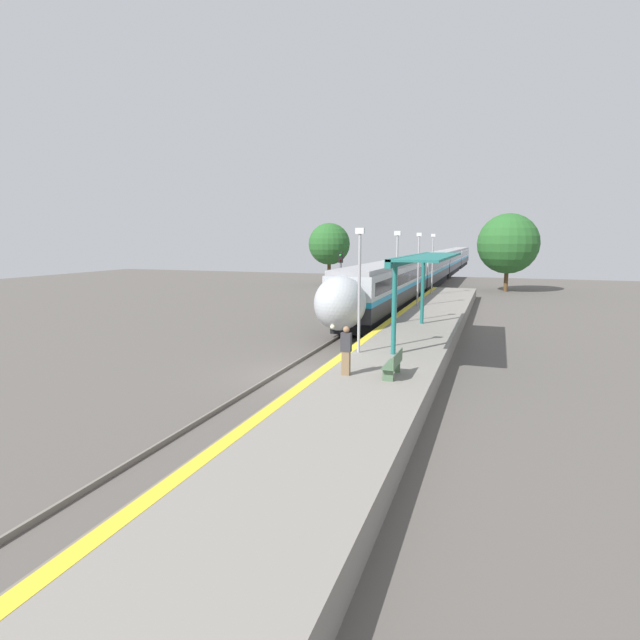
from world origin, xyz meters
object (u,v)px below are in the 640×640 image
object	(u,v)px
lamppost_farthest	(433,260)
platform_bench	(394,364)
lamppost_near	(359,282)
lamppost_far	(418,264)
lamppost_mid	(397,271)
person_waiting	(346,350)
train	(438,265)
railway_signal	(341,280)

from	to	relation	value
lamppost_farthest	platform_bench	bearing A→B (deg)	-85.47
lamppost_near	lamppost_far	world-z (taller)	same
platform_bench	lamppost_mid	world-z (taller)	lamppost_mid
lamppost_mid	lamppost_far	world-z (taller)	same
lamppost_far	lamppost_farthest	size ratio (longest dim) A/B	1.00
platform_bench	person_waiting	world-z (taller)	person_waiting
person_waiting	platform_bench	bearing A→B (deg)	11.31
lamppost_far	person_waiting	bearing A→B (deg)	-88.48
train	lamppost_mid	distance (m)	41.89
lamppost_farthest	lamppost_far	bearing A→B (deg)	-90.00
person_waiting	lamppost_farthest	xyz separation A→B (m)	(-0.52, 27.71, 2.08)
railway_signal	platform_bench	bearing A→B (deg)	-66.59
person_waiting	lamppost_farthest	world-z (taller)	lamppost_farthest
lamppost_far	lamppost_farthest	xyz separation A→B (m)	(0.00, 8.04, 0.00)
lamppost_mid	lamppost_farthest	world-z (taller)	same
person_waiting	lamppost_mid	size ratio (longest dim) A/B	0.34
lamppost_far	train	bearing A→B (deg)	94.04
lamppost_mid	lamppost_farthest	distance (m)	16.07
platform_bench	lamppost_farthest	bearing A→B (deg)	94.53
person_waiting	lamppost_far	world-z (taller)	lamppost_far
train	lamppost_near	bearing A→B (deg)	-87.26
person_waiting	lamppost_far	distance (m)	19.79
platform_bench	lamppost_near	bearing A→B (deg)	123.57
train	platform_bench	bearing A→B (deg)	-85.10
platform_bench	lamppost_far	size ratio (longest dim) A/B	0.31
lamppost_far	lamppost_near	bearing A→B (deg)	-90.00
train	lamppost_farthest	bearing A→B (deg)	-84.70
train	lamppost_near	distance (m)	49.91
train	lamppost_far	size ratio (longest dim) A/B	17.88
platform_bench	lamppost_far	xyz separation A→B (m)	(-2.17, 19.34, 2.51)
train	person_waiting	size ratio (longest dim) A/B	53.20
train	railway_signal	xyz separation A→B (m)	(-2.44, -36.95, 0.64)
train	lamppost_near	xyz separation A→B (m)	(2.38, -49.83, 1.65)
lamppost_mid	lamppost_farthest	bearing A→B (deg)	90.00
person_waiting	lamppost_near	size ratio (longest dim) A/B	0.34
train	lamppost_farthest	xyz separation A→B (m)	(2.38, -25.72, 1.65)
lamppost_mid	railway_signal	bearing A→B (deg)	134.88
lamppost_mid	platform_bench	bearing A→B (deg)	-79.14
person_waiting	railway_signal	xyz separation A→B (m)	(-5.34, 16.48, 1.07)
person_waiting	train	bearing A→B (deg)	93.11
lamppost_near	lamppost_mid	size ratio (longest dim) A/B	1.00
person_waiting	lamppost_mid	bearing A→B (deg)	92.57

